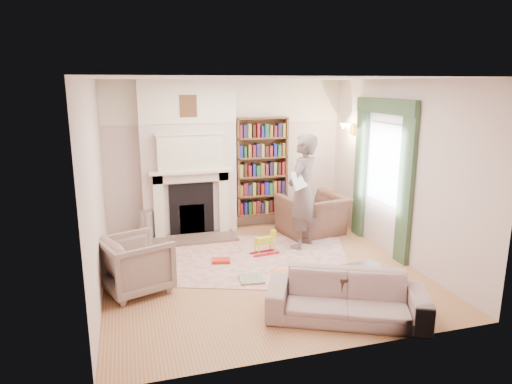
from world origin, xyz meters
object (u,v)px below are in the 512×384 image
object	(u,v)px
bookcase	(262,167)
man_reading	(303,192)
coffee_table	(357,286)
sofa	(347,297)
armchair_reading	(312,215)
armchair_left	(136,264)
paraffin_heater	(146,226)
rocking_horse	(265,243)

from	to	relation	value
bookcase	man_reading	size ratio (longest dim) A/B	0.95
man_reading	coffee_table	distance (m)	2.23
sofa	man_reading	distance (m)	2.55
bookcase	armchair_reading	xyz separation A→B (m)	(0.76, -0.75, -0.81)
bookcase	armchair_left	bearing A→B (deg)	-136.57
armchair_reading	sofa	distance (m)	3.14
bookcase	paraffin_heater	xyz separation A→B (m)	(-2.22, -0.30, -0.90)
sofa	coffee_table	xyz separation A→B (m)	(0.31, 0.32, -0.05)
armchair_reading	paraffin_heater	xyz separation A→B (m)	(-2.98, 0.45, -0.09)
sofa	paraffin_heater	bearing A→B (deg)	146.47
bookcase	rocking_horse	distance (m)	1.86
paraffin_heater	rocking_horse	xyz separation A→B (m)	(1.82, -1.23, -0.07)
bookcase	sofa	size ratio (longest dim) A/B	0.99
bookcase	rocking_horse	world-z (taller)	bookcase
coffee_table	rocking_horse	world-z (taller)	coffee_table
sofa	coffee_table	bearing A→B (deg)	70.74
sofa	man_reading	world-z (taller)	man_reading
coffee_table	paraffin_heater	distance (m)	3.99
bookcase	rocking_horse	bearing A→B (deg)	-104.88
armchair_reading	sofa	world-z (taller)	armchair_reading
man_reading	armchair_reading	bearing A→B (deg)	-169.33
paraffin_heater	sofa	bearing A→B (deg)	-58.37
armchair_reading	man_reading	size ratio (longest dim) A/B	0.58
man_reading	paraffin_heater	bearing A→B (deg)	-64.95
bookcase	armchair_reading	distance (m)	1.34
paraffin_heater	man_reading	bearing A→B (deg)	-22.49
armchair_reading	rocking_horse	xyz separation A→B (m)	(-1.17, -0.78, -0.16)
armchair_left	coffee_table	bearing A→B (deg)	-133.33
paraffin_heater	rocking_horse	size ratio (longest dim) A/B	1.20
armchair_left	rocking_horse	bearing A→B (deg)	-89.18
armchair_left	rocking_horse	distance (m)	2.19
armchair_reading	man_reading	world-z (taller)	man_reading
armchair_reading	armchair_left	distance (m)	3.57
sofa	paraffin_heater	distance (m)	4.08
armchair_left	armchair_reading	bearing A→B (deg)	-84.28
rocking_horse	armchair_reading	bearing A→B (deg)	25.81
man_reading	bookcase	bearing A→B (deg)	-119.52
sofa	coffee_table	distance (m)	0.45
armchair_reading	rocking_horse	world-z (taller)	armchair_reading
rocking_horse	man_reading	bearing A→B (deg)	6.01
armchair_reading	paraffin_heater	bearing A→B (deg)	-19.25
armchair_left	man_reading	world-z (taller)	man_reading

